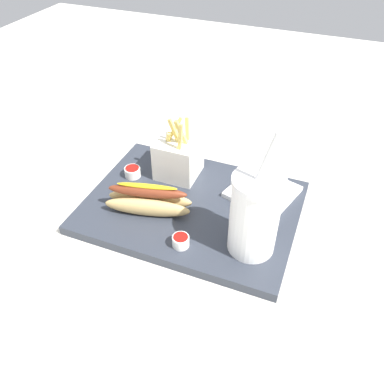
{
  "coord_description": "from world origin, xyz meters",
  "views": [
    {
      "loc": [
        0.23,
        -0.56,
        0.56
      ],
      "look_at": [
        0.0,
        0.0,
        0.05
      ],
      "focal_mm": 37.3,
      "sensor_mm": 36.0,
      "label": 1
    }
  ],
  "objects_px": {
    "ketchup_cup_2": "(133,172)",
    "ketchup_cup_1": "(181,241)",
    "fries_basket": "(178,157)",
    "hot_dog_1": "(148,200)",
    "napkin_stack": "(263,192)",
    "soda_cup": "(255,215)"
  },
  "relations": [
    {
      "from": "ketchup_cup_2",
      "to": "ketchup_cup_1",
      "type": "bearing_deg",
      "value": -40.14
    },
    {
      "from": "fries_basket",
      "to": "hot_dog_1",
      "type": "relative_size",
      "value": 0.83
    },
    {
      "from": "ketchup_cup_1",
      "to": "napkin_stack",
      "type": "relative_size",
      "value": 0.25
    },
    {
      "from": "soda_cup",
      "to": "ketchup_cup_2",
      "type": "height_order",
      "value": "soda_cup"
    },
    {
      "from": "fries_basket",
      "to": "ketchup_cup_1",
      "type": "bearing_deg",
      "value": -65.86
    },
    {
      "from": "soda_cup",
      "to": "hot_dog_1",
      "type": "relative_size",
      "value": 1.38
    },
    {
      "from": "ketchup_cup_2",
      "to": "hot_dog_1",
      "type": "bearing_deg",
      "value": -46.41
    },
    {
      "from": "ketchup_cup_1",
      "to": "soda_cup",
      "type": "bearing_deg",
      "value": 20.26
    },
    {
      "from": "soda_cup",
      "to": "ketchup_cup_2",
      "type": "distance_m",
      "value": 0.32
    },
    {
      "from": "fries_basket",
      "to": "soda_cup",
      "type": "bearing_deg",
      "value": -36.64
    },
    {
      "from": "ketchup_cup_2",
      "to": "napkin_stack",
      "type": "xyz_separation_m",
      "value": [
        0.28,
        0.05,
        -0.01
      ]
    },
    {
      "from": "ketchup_cup_1",
      "to": "napkin_stack",
      "type": "height_order",
      "value": "ketchup_cup_1"
    },
    {
      "from": "napkin_stack",
      "to": "ketchup_cup_1",
      "type": "bearing_deg",
      "value": -117.27
    },
    {
      "from": "ketchup_cup_1",
      "to": "ketchup_cup_2",
      "type": "xyz_separation_m",
      "value": [
        -0.18,
        0.15,
        0.0
      ]
    },
    {
      "from": "soda_cup",
      "to": "fries_basket",
      "type": "height_order",
      "value": "soda_cup"
    },
    {
      "from": "hot_dog_1",
      "to": "napkin_stack",
      "type": "xyz_separation_m",
      "value": [
        0.2,
        0.13,
        -0.02
      ]
    },
    {
      "from": "hot_dog_1",
      "to": "fries_basket",
      "type": "bearing_deg",
      "value": 86.94
    },
    {
      "from": "fries_basket",
      "to": "ketchup_cup_1",
      "type": "distance_m",
      "value": 0.22
    },
    {
      "from": "ketchup_cup_2",
      "to": "napkin_stack",
      "type": "height_order",
      "value": "ketchup_cup_2"
    },
    {
      "from": "napkin_stack",
      "to": "soda_cup",
      "type": "bearing_deg",
      "value": -84.02
    },
    {
      "from": "ketchup_cup_2",
      "to": "napkin_stack",
      "type": "distance_m",
      "value": 0.28
    },
    {
      "from": "fries_basket",
      "to": "ketchup_cup_1",
      "type": "relative_size",
      "value": 4.64
    }
  ]
}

